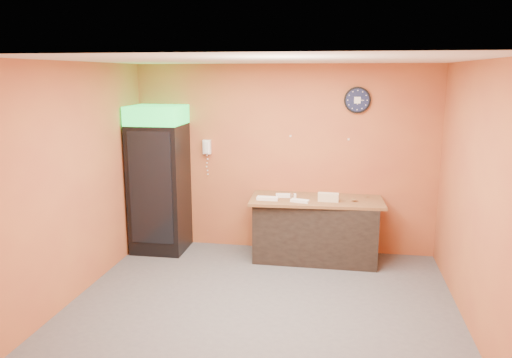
# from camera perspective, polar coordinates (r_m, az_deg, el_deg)

# --- Properties ---
(floor) EXTENTS (4.50, 4.50, 0.00)m
(floor) POSITION_cam_1_polar(r_m,az_deg,el_deg) (6.03, 0.69, -14.20)
(floor) COLOR #47474C
(floor) RESTS_ON ground
(back_wall) EXTENTS (4.50, 0.02, 2.80)m
(back_wall) POSITION_cam_1_polar(r_m,az_deg,el_deg) (7.50, 3.16, 2.29)
(back_wall) COLOR #B86634
(back_wall) RESTS_ON floor
(left_wall) EXTENTS (0.02, 4.00, 2.80)m
(left_wall) POSITION_cam_1_polar(r_m,az_deg,el_deg) (6.31, -19.89, -0.26)
(left_wall) COLOR #B86634
(left_wall) RESTS_ON floor
(right_wall) EXTENTS (0.02, 4.00, 2.80)m
(right_wall) POSITION_cam_1_polar(r_m,az_deg,el_deg) (5.66, 23.83, -1.92)
(right_wall) COLOR #B86634
(right_wall) RESTS_ON floor
(ceiling) EXTENTS (4.50, 4.00, 0.02)m
(ceiling) POSITION_cam_1_polar(r_m,az_deg,el_deg) (5.41, 0.76, 13.46)
(ceiling) COLOR white
(ceiling) RESTS_ON back_wall
(beverage_cooler) EXTENTS (0.78, 0.79, 2.20)m
(beverage_cooler) POSITION_cam_1_polar(r_m,az_deg,el_deg) (7.61, -11.06, -0.26)
(beverage_cooler) COLOR black
(beverage_cooler) RESTS_ON floor
(prep_counter) EXTENTS (1.74, 0.78, 0.87)m
(prep_counter) POSITION_cam_1_polar(r_m,az_deg,el_deg) (7.31, 6.84, -5.83)
(prep_counter) COLOR black
(prep_counter) RESTS_ON floor
(wall_clock) EXTENTS (0.38, 0.06, 0.38)m
(wall_clock) POSITION_cam_1_polar(r_m,az_deg,el_deg) (7.32, 11.51, 8.83)
(wall_clock) COLOR black
(wall_clock) RESTS_ON back_wall
(wall_phone) EXTENTS (0.12, 0.10, 0.22)m
(wall_phone) POSITION_cam_1_polar(r_m,az_deg,el_deg) (7.65, -5.63, 3.67)
(wall_phone) COLOR white
(wall_phone) RESTS_ON back_wall
(butcher_paper) EXTENTS (1.92, 0.94, 0.04)m
(butcher_paper) POSITION_cam_1_polar(r_m,az_deg,el_deg) (7.19, 6.93, -2.39)
(butcher_paper) COLOR brown
(butcher_paper) RESTS_ON prep_counter
(sub_roll_stack) EXTENTS (0.29, 0.11, 0.12)m
(sub_roll_stack) POSITION_cam_1_polar(r_m,az_deg,el_deg) (7.03, 8.27, -2.08)
(sub_roll_stack) COLOR beige
(sub_roll_stack) RESTS_ON butcher_paper
(wrapped_sandwich_left) EXTENTS (0.30, 0.12, 0.04)m
(wrapped_sandwich_left) POSITION_cam_1_polar(r_m,az_deg,el_deg) (7.05, 1.33, -2.23)
(wrapped_sandwich_left) COLOR white
(wrapped_sandwich_left) RESTS_ON butcher_paper
(wrapped_sandwich_mid) EXTENTS (0.27, 0.16, 0.04)m
(wrapped_sandwich_mid) POSITION_cam_1_polar(r_m,az_deg,el_deg) (6.96, 5.03, -2.51)
(wrapped_sandwich_mid) COLOR white
(wrapped_sandwich_mid) RESTS_ON butcher_paper
(wrapped_sandwich_right) EXTENTS (0.31, 0.15, 0.04)m
(wrapped_sandwich_right) POSITION_cam_1_polar(r_m,az_deg,el_deg) (7.23, 3.45, -1.89)
(wrapped_sandwich_right) COLOR white
(wrapped_sandwich_right) RESTS_ON butcher_paper
(kitchen_tool) EXTENTS (0.06, 0.06, 0.06)m
(kitchen_tool) POSITION_cam_1_polar(r_m,az_deg,el_deg) (7.19, 4.12, -1.92)
(kitchen_tool) COLOR silver
(kitchen_tool) RESTS_ON butcher_paper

